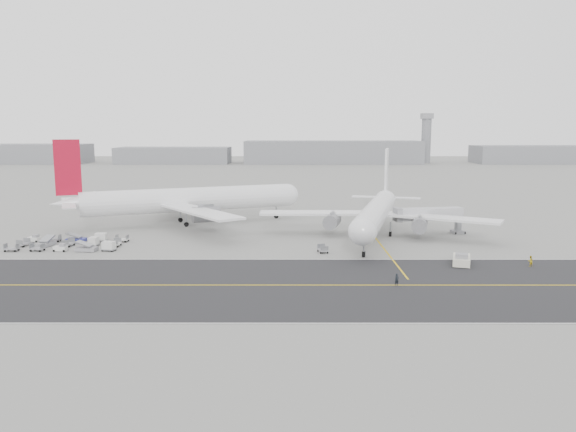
{
  "coord_description": "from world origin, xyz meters",
  "views": [
    {
      "loc": [
        12.3,
        -95.34,
        22.18
      ],
      "look_at": [
        12.19,
        12.0,
        5.26
      ],
      "focal_mm": 35.0,
      "sensor_mm": 36.0,
      "label": 1
    }
  ],
  "objects_px": {
    "ground_crew_b": "(530,261)",
    "airliner_b": "(376,212)",
    "control_tower": "(426,137)",
    "airliner_a": "(184,200)",
    "ground_crew_a": "(397,280)",
    "pushback_tug": "(461,260)",
    "jet_bridge": "(430,215)"
  },
  "relations": [
    {
      "from": "airliner_b",
      "to": "jet_bridge",
      "type": "xyz_separation_m",
      "value": [
        11.44,
        1.87,
        -0.95
      ]
    },
    {
      "from": "airliner_a",
      "to": "pushback_tug",
      "type": "distance_m",
      "value": 65.52
    },
    {
      "from": "airliner_a",
      "to": "ground_crew_a",
      "type": "relative_size",
      "value": 30.47
    },
    {
      "from": "control_tower",
      "to": "airliner_b",
      "type": "relative_size",
      "value": 0.64
    },
    {
      "from": "airliner_b",
      "to": "ground_crew_b",
      "type": "relative_size",
      "value": 27.91
    },
    {
      "from": "pushback_tug",
      "to": "airliner_a",
      "type": "bearing_deg",
      "value": 160.58
    },
    {
      "from": "jet_bridge",
      "to": "ground_crew_a",
      "type": "xyz_separation_m",
      "value": [
        -14.19,
        -38.94,
        -3.14
      ]
    },
    {
      "from": "airliner_b",
      "to": "pushback_tug",
      "type": "xyz_separation_m",
      "value": [
        10.18,
        -24.7,
        -4.12
      ]
    },
    {
      "from": "airliner_a",
      "to": "jet_bridge",
      "type": "relative_size",
      "value": 3.51
    },
    {
      "from": "airliner_a",
      "to": "pushback_tug",
      "type": "relative_size",
      "value": 7.34
    },
    {
      "from": "ground_crew_b",
      "to": "airliner_a",
      "type": "bearing_deg",
      "value": -48.39
    },
    {
      "from": "airliner_b",
      "to": "jet_bridge",
      "type": "height_order",
      "value": "airliner_b"
    },
    {
      "from": "airliner_a",
      "to": "airliner_b",
      "type": "bearing_deg",
      "value": -130.85
    },
    {
      "from": "control_tower",
      "to": "ground_crew_a",
      "type": "xyz_separation_m",
      "value": [
        -72.34,
        -283.3,
        -15.36
      ]
    },
    {
      "from": "airliner_b",
      "to": "ground_crew_b",
      "type": "distance_m",
      "value": 33.46
    },
    {
      "from": "pushback_tug",
      "to": "jet_bridge",
      "type": "bearing_deg",
      "value": 104.5
    },
    {
      "from": "control_tower",
      "to": "jet_bridge",
      "type": "distance_m",
      "value": 251.48
    },
    {
      "from": "airliner_a",
      "to": "ground_crew_b",
      "type": "xyz_separation_m",
      "value": [
        63.23,
        -40.03,
        -4.81
      ]
    },
    {
      "from": "ground_crew_b",
      "to": "control_tower",
      "type": "bearing_deg",
      "value": -116.18
    },
    {
      "from": "ground_crew_a",
      "to": "airliner_a",
      "type": "bearing_deg",
      "value": 104.87
    },
    {
      "from": "jet_bridge",
      "to": "ground_crew_a",
      "type": "relative_size",
      "value": 8.69
    },
    {
      "from": "jet_bridge",
      "to": "ground_crew_b",
      "type": "bearing_deg",
      "value": -80.14
    },
    {
      "from": "airliner_b",
      "to": "ground_crew_a",
      "type": "height_order",
      "value": "airliner_b"
    },
    {
      "from": "control_tower",
      "to": "airliner_a",
      "type": "height_order",
      "value": "control_tower"
    },
    {
      "from": "control_tower",
      "to": "pushback_tug",
      "type": "bearing_deg",
      "value": -102.37
    },
    {
      "from": "airliner_a",
      "to": "ground_crew_b",
      "type": "height_order",
      "value": "airliner_a"
    },
    {
      "from": "airliner_b",
      "to": "pushback_tug",
      "type": "height_order",
      "value": "airliner_b"
    },
    {
      "from": "airliner_a",
      "to": "pushback_tug",
      "type": "height_order",
      "value": "airliner_a"
    },
    {
      "from": "ground_crew_b",
      "to": "airliner_b",
      "type": "bearing_deg",
      "value": -66.88
    },
    {
      "from": "control_tower",
      "to": "airliner_a",
      "type": "relative_size",
      "value": 0.57
    },
    {
      "from": "ground_crew_a",
      "to": "ground_crew_b",
      "type": "distance_m",
      "value": 26.29
    },
    {
      "from": "control_tower",
      "to": "airliner_b",
      "type": "distance_m",
      "value": 256.12
    }
  ]
}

